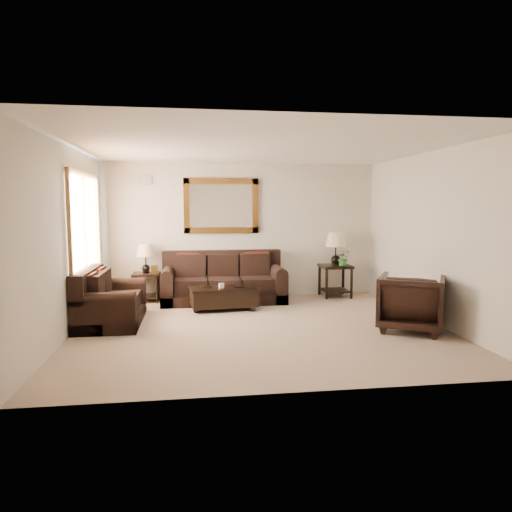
{
  "coord_description": "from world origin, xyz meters",
  "views": [
    {
      "loc": [
        -0.99,
        -6.74,
        1.82
      ],
      "look_at": [
        0.03,
        0.6,
        1.03
      ],
      "focal_mm": 32.0,
      "sensor_mm": 36.0,
      "label": 1
    }
  ],
  "objects": [
    {
      "name": "air_vent",
      "position": [
        -1.9,
        2.48,
        2.35
      ],
      "size": [
        0.25,
        0.02,
        0.18
      ],
      "primitive_type": "cube",
      "color": "#999999",
      "rests_on": "room"
    },
    {
      "name": "armchair",
      "position": [
        2.2,
        -0.49,
        0.46
      ],
      "size": [
        1.2,
        1.18,
        0.92
      ],
      "primitive_type": "imported",
      "rotation": [
        0.0,
        0.0,
        2.61
      ],
      "color": "black",
      "rests_on": "floor"
    },
    {
      "name": "loveseat",
      "position": [
        -2.33,
        0.56,
        0.32
      ],
      "size": [
        0.92,
        1.54,
        0.87
      ],
      "rotation": [
        0.0,
        0.0,
        1.57
      ],
      "color": "black",
      "rests_on": "room"
    },
    {
      "name": "mirror",
      "position": [
        -0.41,
        2.47,
        1.85
      ],
      "size": [
        1.5,
        0.06,
        1.1
      ],
      "color": "#4D2B0F",
      "rests_on": "room"
    },
    {
      "name": "end_table_right",
      "position": [
        1.88,
        2.16,
        0.86
      ],
      "size": [
        0.6,
        0.6,
        1.32
      ],
      "color": "black",
      "rests_on": "room"
    },
    {
      "name": "potted_plant",
      "position": [
        2.01,
        2.05,
        0.77
      ],
      "size": [
        0.36,
        0.38,
        0.24
      ],
      "primitive_type": "imported",
      "rotation": [
        0.0,
        0.0,
        -0.32
      ],
      "color": "#245F20",
      "rests_on": "end_table_right"
    },
    {
      "name": "end_table_left",
      "position": [
        -1.89,
        2.2,
        0.73
      ],
      "size": [
        0.51,
        0.51,
        1.12
      ],
      "color": "black",
      "rests_on": "room"
    },
    {
      "name": "sofa",
      "position": [
        -0.41,
        2.04,
        0.35
      ],
      "size": [
        2.35,
        1.02,
        0.96
      ],
      "color": "black",
      "rests_on": "room"
    },
    {
      "name": "window",
      "position": [
        -2.7,
        0.9,
        1.55
      ],
      "size": [
        0.07,
        1.96,
        1.66
      ],
      "color": "white",
      "rests_on": "room"
    },
    {
      "name": "coffee_table",
      "position": [
        -0.46,
        1.3,
        0.25
      ],
      "size": [
        1.25,
        0.77,
        0.5
      ],
      "rotation": [
        0.0,
        0.0,
        0.12
      ],
      "color": "black",
      "rests_on": "room"
    },
    {
      "name": "room",
      "position": [
        0.0,
        0.0,
        1.35
      ],
      "size": [
        5.51,
        5.01,
        2.71
      ],
      "color": "gray",
      "rests_on": "ground"
    }
  ]
}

